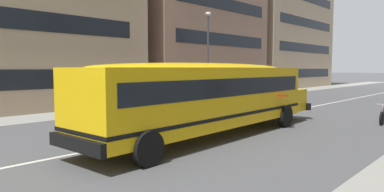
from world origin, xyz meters
The scene contains 9 objects.
ground_plane centered at (0.00, 0.00, 0.00)m, with size 400.00×400.00×0.00m, color #4C4C4F.
sidewalk_far centered at (0.00, 8.31, 0.01)m, with size 120.00×3.00×0.01m, color gray.
lane_centreline centered at (0.00, 0.00, 0.00)m, with size 110.00×0.16×0.01m, color silver.
school_bus centered at (-1.41, -1.32, 1.62)m, with size 12.24×2.91×2.72m.
parked_car_green_by_lamppost centered at (16.13, 5.67, 0.84)m, with size 3.93×1.93×1.64m.
parked_car_red_beside_sign centered at (5.68, 5.80, 0.84)m, with size 3.95×1.98×1.64m.
street_lamp centered at (9.12, 7.61, 4.31)m, with size 0.44×0.44×6.80m.
apartment_block_far_centre centered at (14.14, 15.68, 8.25)m, with size 15.00×11.80×16.50m.
apartment_block_far_right centered at (31.73, 16.12, 9.85)m, with size 17.39×12.69×19.70m.
Camera 1 is at (-11.18, -9.31, 2.53)m, focal length 32.09 mm.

